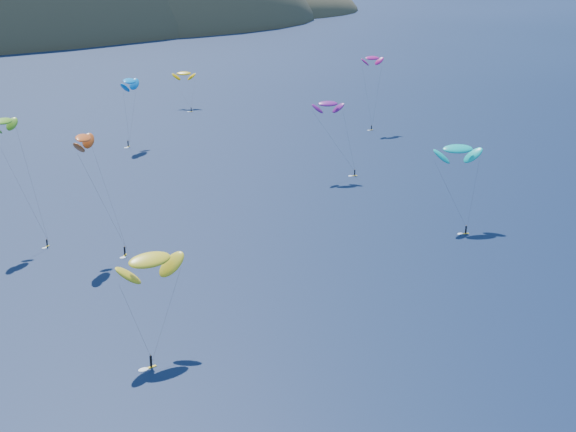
# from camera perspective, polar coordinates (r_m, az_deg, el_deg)

# --- Properties ---
(kitesurfer_2) EXTENTS (10.68, 9.30, 16.88)m
(kitesurfer_2) POSITION_cam_1_polar(r_m,az_deg,el_deg) (121.38, -9.81, -3.11)
(kitesurfer_2) COLOR yellow
(kitesurfer_2) RESTS_ON ground
(kitesurfer_3) EXTENTS (7.90, 13.31, 26.84)m
(kitesurfer_3) POSITION_cam_1_polar(r_m,az_deg,el_deg) (171.67, -19.57, 6.36)
(kitesurfer_3) COLOR yellow
(kitesurfer_3) RESTS_ON ground
(kitesurfer_4) EXTENTS (10.26, 9.92, 22.10)m
(kitesurfer_4) POSITION_cam_1_polar(r_m,az_deg,el_deg) (247.89, -11.21, 9.39)
(kitesurfer_4) COLOR yellow
(kitesurfer_4) RESTS_ON ground
(kitesurfer_5) EXTENTS (11.39, 12.72, 19.26)m
(kitesurfer_5) POSITION_cam_1_polar(r_m,az_deg,el_deg) (178.07, 11.99, 4.69)
(kitesurfer_5) COLOR yellow
(kitesurfer_5) RESTS_ON ground
(kitesurfer_6) EXTENTS (9.68, 10.09, 21.11)m
(kitesurfer_6) POSITION_cam_1_polar(r_m,az_deg,el_deg) (211.28, 2.86, 7.97)
(kitesurfer_6) COLOR yellow
(kitesurfer_6) RESTS_ON ground
(kitesurfer_8) EXTENTS (8.19, 6.07, 25.18)m
(kitesurfer_8) POSITION_cam_1_polar(r_m,az_deg,el_deg) (267.21, 6.01, 11.10)
(kitesurfer_8) COLOR yellow
(kitesurfer_8) RESTS_ON ground
(kitesurfer_9) EXTENTS (8.45, 12.61, 25.15)m
(kitesurfer_9) POSITION_cam_1_polar(r_m,az_deg,el_deg) (160.95, -14.35, 5.38)
(kitesurfer_9) COLOR yellow
(kitesurfer_9) RESTS_ON ground
(kitesurfer_11) EXTENTS (9.07, 15.51, 14.56)m
(kitesurfer_11) POSITION_cam_1_polar(r_m,az_deg,el_deg) (306.61, -7.42, 10.02)
(kitesurfer_11) COLOR yellow
(kitesurfer_11) RESTS_ON ground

